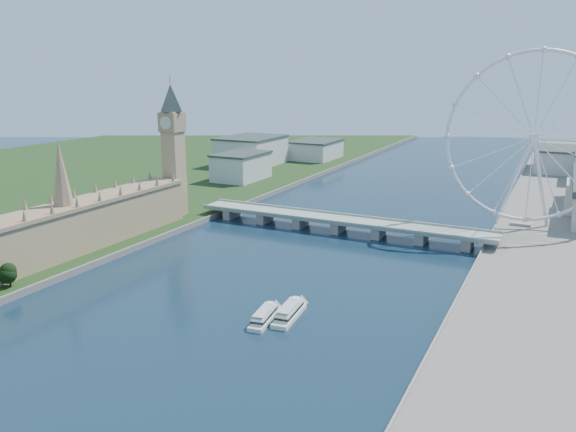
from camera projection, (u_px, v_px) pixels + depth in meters
The scene contains 7 objects.
parliament_range at pixel (67, 229), 342.85m from camera, with size 24.00×200.00×70.00m.
big_ben at pixel (173, 133), 424.68m from camera, with size 20.02×20.02×110.00m.
westminster_bridge at pixel (339, 222), 403.41m from camera, with size 220.00×22.00×9.50m.
london_eye at pixel (534, 138), 384.43m from camera, with size 113.60×39.12×124.30m.
city_skyline at pixel (460, 162), 609.63m from camera, with size 505.00×280.00×32.00m.
tour_boat_near at pixel (289, 318), 261.83m from camera, with size 8.02×31.31×6.93m, color beige, non-canonical shape.
tour_boat_far at pixel (264, 321), 258.29m from camera, with size 7.31×28.66×6.32m, color silver, non-canonical shape.
Camera 1 is at (140.35, -65.45, 110.91)m, focal length 35.00 mm.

